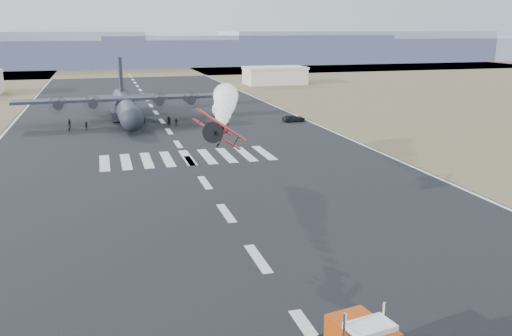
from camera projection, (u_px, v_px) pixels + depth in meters
name	position (u px, v px, depth m)	size (l,w,h in m)	color
ground	(310.00, 333.00, 34.54)	(500.00, 500.00, 0.00)	black
scrub_far	(126.00, 70.00, 248.54)	(500.00, 80.00, 0.00)	olive
runway_markings	(178.00, 144.00, 90.37)	(60.00, 260.00, 0.01)	silver
ridge_seg_d	(122.00, 53.00, 274.82)	(150.00, 50.00, 13.00)	#838CA6
ridge_seg_e	(246.00, 49.00, 291.87)	(150.00, 50.00, 15.00)	#838CA6
ridge_seg_f	(356.00, 46.00, 308.91)	(150.00, 50.00, 17.00)	#838CA6
ridge_seg_g	(454.00, 49.00, 326.72)	(150.00, 50.00, 13.00)	#838CA6
hangar_right	(275.00, 75.00, 185.59)	(20.50, 12.50, 5.90)	beige
aerobatic_biplane	(219.00, 131.00, 51.34)	(4.82, 5.14, 4.02)	#B20B1F
smoke_trail	(224.00, 102.00, 70.18)	(7.22, 22.84, 3.48)	white
transport_aircraft	(126.00, 105.00, 112.67)	(43.42, 35.79, 12.57)	#1D202C
support_vehicle	(294.00, 118.00, 112.08)	(2.20, 4.77, 1.33)	black
crew_a	(144.00, 120.00, 109.46)	(0.61, 0.51, 1.69)	black
crew_b	(133.00, 123.00, 105.97)	(0.81, 0.50, 1.68)	black
crew_c	(86.00, 126.00, 102.18)	(1.13, 0.53, 1.75)	black
crew_d	(176.00, 122.00, 107.12)	(0.91, 0.47, 1.56)	black
crew_e	(168.00, 120.00, 108.86)	(0.78, 0.48, 1.60)	black
crew_f	(169.00, 121.00, 107.63)	(1.54, 0.50, 1.67)	black
crew_g	(69.00, 127.00, 101.15)	(0.57, 0.47, 1.57)	black
crew_h	(69.00, 123.00, 105.54)	(0.76, 0.47, 1.56)	black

